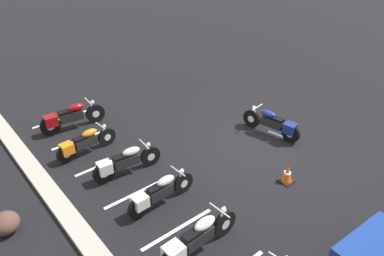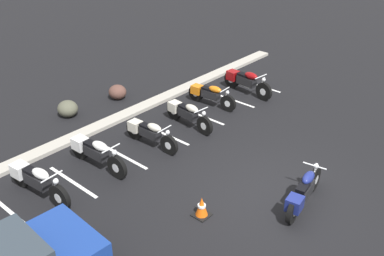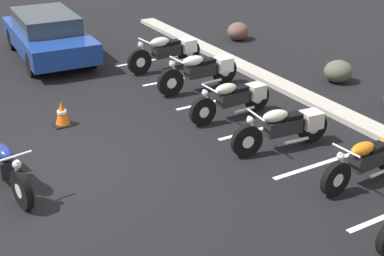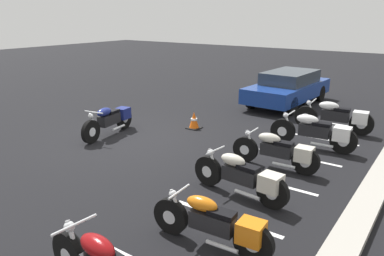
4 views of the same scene
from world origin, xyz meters
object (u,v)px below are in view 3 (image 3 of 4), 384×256
Objects in this scene: car_blue at (48,34)px; landscape_rock_2 at (338,71)px; traffic_cone at (62,114)px; motorcycle_navy_featured at (0,162)px; parked_bike_0 at (168,51)px; parked_bike_4 at (370,159)px; parked_bike_1 at (202,70)px; parked_bike_2 at (235,98)px; parked_bike_3 at (286,127)px; landscape_rock_0 at (238,31)px.

car_blue reaches higher than landscape_rock_2.
motorcycle_navy_featured is at bearing -41.10° from traffic_cone.
landscape_rock_2 is at bearing 130.06° from parked_bike_0.
parked_bike_1 is at bearing -92.05° from parked_bike_4.
landscape_rock_2 is at bearing 86.96° from motorcycle_navy_featured.
car_blue is 8.30× the size of traffic_cone.
parked_bike_2 is 0.98× the size of parked_bike_3.
parked_bike_0 reaches higher than traffic_cone.
parked_bike_1 is 1.09× the size of parked_bike_2.
landscape_rock_0 is (-5.45, 8.59, -0.18)m from motorcycle_navy_featured.
motorcycle_navy_featured reaches higher than landscape_rock_0.
landscape_rock_0 reaches higher than traffic_cone.
car_blue reaches higher than parked_bike_4.
traffic_cone is (-4.90, -3.82, -0.18)m from parked_bike_4.
parked_bike_0 reaches higher than parked_bike_2.
parked_bike_0 reaches higher than parked_bike_4.
parked_bike_4 is at bearing 94.81° from parked_bike_2.
car_blue is at bearing -50.50° from parked_bike_0.
parked_bike_1 reaches higher than parked_bike_3.
car_blue is (-4.40, -2.52, 0.21)m from parked_bike_1.
parked_bike_0 is 5.39m from parked_bike_3.
parked_bike_2 is 3.91× the size of traffic_cone.
parked_bike_4 is at bearing 18.39° from car_blue.
motorcycle_navy_featured is 0.96× the size of parked_bike_1.
parked_bike_3 is at bearing 81.32° from parked_bike_0.
traffic_cone is (4.75, -1.15, -0.43)m from car_blue.
landscape_rock_0 is at bearing 179.64° from landscape_rock_2.
landscape_rock_0 is (-3.21, 3.27, -0.20)m from parked_bike_1.
parked_bike_0 is 1.01× the size of parked_bike_1.
parked_bike_2 is 3.56m from landscape_rock_2.
parked_bike_1 reaches higher than traffic_cone.
car_blue reaches higher than parked_bike_1.
car_blue is 8.13m from landscape_rock_2.
parked_bike_1 is 5.07m from car_blue.
parked_bike_2 is 1.72m from parked_bike_3.
traffic_cone is (-0.98, -6.91, -0.04)m from landscape_rock_2.
car_blue is (-9.65, -2.67, 0.26)m from parked_bike_4.
parked_bike_1 is (1.84, -0.03, -0.00)m from parked_bike_0.
car_blue is at bearing 148.02° from motorcycle_navy_featured.
traffic_cone is at bearing -10.66° from car_blue.
parked_bike_0 is 0.52× the size of car_blue.
car_blue is 4.90m from traffic_cone.
parked_bike_0 is 3.12× the size of landscape_rock_2.
parked_bike_2 is 0.47× the size of car_blue.
landscape_rock_2 is (5.73, 5.76, -0.40)m from car_blue.
landscape_rock_2 is (1.33, 3.25, -0.19)m from parked_bike_1.
parked_bike_0 is 1.12× the size of parked_bike_4.
landscape_rock_2 is at bearing 48.08° from car_blue.
parked_bike_3 is at bearing 87.57° from parked_bike_2.
car_blue reaches higher than parked_bike_3.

